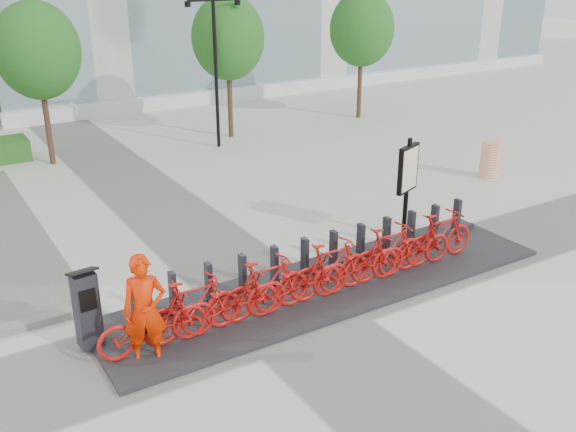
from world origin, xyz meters
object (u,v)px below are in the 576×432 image
bike_0 (153,322)px  construction_barrel (490,160)px  kiosk (87,308)px  map_sign (408,173)px  worker_red (145,311)px

bike_0 → construction_barrel: construction_barrel is taller
kiosk → map_sign: map_sign is taller
map_sign → construction_barrel: bearing=0.8°
worker_red → bike_0: bearing=66.0°
bike_0 → worker_red: worker_red is taller
bike_0 → kiosk: bearing=52.5°
bike_0 → kiosk: (-0.88, 0.68, 0.21)m
bike_0 → kiosk: size_ratio=1.30×
kiosk → construction_barrel: size_ratio=1.33×
map_sign → kiosk: bearing=165.0°
bike_0 → construction_barrel: (12.06, 3.58, -0.03)m
construction_barrel → kiosk: bearing=-167.3°
bike_0 → map_sign: bearing=-77.7°
construction_barrel → map_sign: map_sign is taller
kiosk → map_sign: 7.78m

